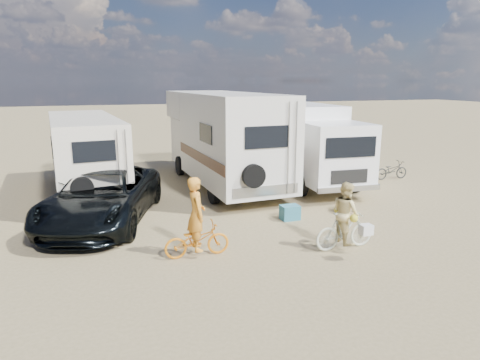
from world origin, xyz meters
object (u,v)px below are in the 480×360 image
object	(u,v)px
rv_main	(223,140)
rv_left	(86,156)
box_truck	(305,144)
rider_woman	(345,219)
cooler	(290,212)
bike_woman	(345,230)
rider_man	(196,221)
bike_man	(197,240)
crate	(345,207)
bike_parked	(392,170)
dark_suv	(102,196)

from	to	relation	value
rv_main	rv_left	distance (m)	5.27
box_truck	rider_woman	bearing A→B (deg)	-105.71
rv_left	box_truck	bearing A→B (deg)	-9.45
box_truck	cooler	world-z (taller)	box_truck
rv_left	bike_woman	world-z (taller)	rv_left
rider_man	box_truck	bearing A→B (deg)	-43.88
rv_left	bike_woman	size ratio (longest dim) A/B	4.34
bike_man	cooler	xyz separation A→B (m)	(3.35, 1.84, -0.19)
rider_man	rv_main	bearing A→B (deg)	-21.44
rv_main	crate	xyz separation A→B (m)	(2.68, -4.90, -1.67)
rider_man	cooler	size ratio (longest dim) A/B	3.23
rv_main	box_truck	xyz separation A→B (m)	(3.46, -0.46, -0.26)
bike_woman	cooler	world-z (taller)	bike_woman
bike_woman	rv_left	bearing A→B (deg)	37.67
rv_left	bike_parked	world-z (taller)	rv_left
rv_left	dark_suv	bearing A→B (deg)	-88.00
crate	rv_left	bearing A→B (deg)	147.57
bike_woman	box_truck	bearing A→B (deg)	-20.50
bike_man	bike_parked	distance (m)	11.29
box_truck	bike_woman	world-z (taller)	box_truck
crate	rv_main	bearing A→B (deg)	118.65
rider_woman	cooler	world-z (taller)	rider_woman
bike_parked	bike_man	bearing A→B (deg)	120.30
rider_man	cooler	distance (m)	3.88
dark_suv	bike_parked	bearing A→B (deg)	28.02
cooler	bike_man	bearing A→B (deg)	-151.82
rv_left	bike_man	world-z (taller)	rv_left
bike_woman	crate	bearing A→B (deg)	-33.91
rv_main	rider_man	xyz separation A→B (m)	(-2.70, -6.84, -0.95)
rv_left	crate	size ratio (longest dim) A/B	15.56
dark_suv	crate	xyz separation A→B (m)	(7.46, -1.51, -0.61)
rv_main	bike_man	bearing A→B (deg)	-114.25
rider_man	rider_woman	distance (m)	3.72
box_truck	dark_suv	distance (m)	8.78
rv_left	dark_suv	world-z (taller)	rv_left
bike_man	crate	bearing A→B (deg)	-70.05
rv_left	rider_man	distance (m)	7.45
bike_parked	rider_man	bearing A→B (deg)	120.30
crate	bike_parked	bearing A→B (deg)	37.92
rv_left	bike_woman	bearing A→B (deg)	-56.76
rider_woman	bike_man	bearing A→B (deg)	77.47
rv_main	cooler	distance (m)	5.30
crate	cooler	bearing A→B (deg)	-177.16
rv_main	rv_left	xyz separation A→B (m)	(-5.25, 0.14, -0.40)
rv_left	bike_parked	xyz separation A→B (m)	(12.44, -1.52, -1.05)
rider_man	cooler	xyz separation A→B (m)	(3.35, 1.84, -0.68)
bike_parked	dark_suv	bearing A→B (deg)	100.89
box_truck	cooler	xyz separation A→B (m)	(-2.81, -4.54, -1.38)
bike_man	rider_woman	distance (m)	3.74
box_truck	rider_man	bearing A→B (deg)	-130.25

